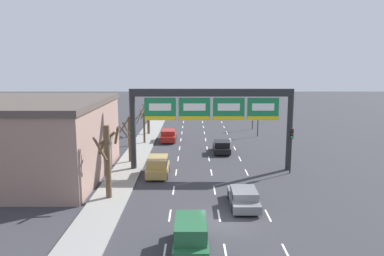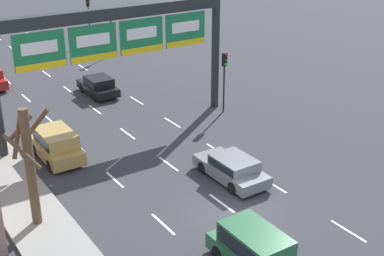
# 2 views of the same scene
# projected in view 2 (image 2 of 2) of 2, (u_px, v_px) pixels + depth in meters

# --- Properties ---
(ground_plane) EXTENTS (220.00, 220.00, 0.00)m
(ground_plane) POSITION_uv_depth(u_px,v_px,m) (234.00, 213.00, 25.11)
(ground_plane) COLOR #333338
(lane_dashes) EXTENTS (6.72, 67.00, 0.01)m
(lane_dashes) POSITION_uv_depth(u_px,v_px,m) (110.00, 121.00, 35.47)
(lane_dashes) COLOR white
(lane_dashes) RESTS_ON ground_plane
(sign_gantry) EXTENTS (15.34, 0.70, 7.75)m
(sign_gantry) POSITION_uv_depth(u_px,v_px,m) (116.00, 38.00, 31.92)
(sign_gantry) COLOR #232628
(sign_gantry) RESTS_ON ground_plane
(suv_gold) EXTENTS (1.92, 4.03, 1.74)m
(suv_gold) POSITION_uv_depth(u_px,v_px,m) (57.00, 144.00, 29.91)
(suv_gold) COLOR #A88947
(suv_gold) RESTS_ON ground_plane
(car_grey) EXTENTS (1.94, 4.45, 1.33)m
(car_grey) POSITION_uv_depth(u_px,v_px,m) (232.00, 167.00, 27.79)
(car_grey) COLOR slate
(car_grey) RESTS_ON ground_plane
(suv_green) EXTENTS (1.90, 4.07, 1.77)m
(suv_green) POSITION_uv_depth(u_px,v_px,m) (255.00, 248.00, 20.90)
(suv_green) COLOR #235B38
(suv_green) RESTS_ON ground_plane
(car_black) EXTENTS (1.84, 4.03, 1.39)m
(car_black) POSITION_uv_depth(u_px,v_px,m) (98.00, 85.00, 39.99)
(car_black) COLOR black
(car_black) RESTS_ON ground_plane
(traffic_light_near_gantry) EXTENTS (0.30, 0.35, 4.19)m
(traffic_light_near_gantry) POSITION_uv_depth(u_px,v_px,m) (224.00, 70.00, 35.81)
(traffic_light_near_gantry) COLOR black
(traffic_light_near_gantry) RESTS_ON ground_plane
(traffic_light_mid_block) EXTENTS (0.30, 0.35, 4.35)m
(traffic_light_mid_block) POSITION_uv_depth(u_px,v_px,m) (111.00, 22.00, 49.39)
(traffic_light_mid_block) COLOR black
(traffic_light_mid_block) RESTS_ON ground_plane
(traffic_light_far_end) EXTENTS (0.30, 0.35, 4.57)m
(traffic_light_far_end) POSITION_uv_depth(u_px,v_px,m) (88.00, 10.00, 53.69)
(traffic_light_far_end) COLOR black
(traffic_light_far_end) RESTS_ON ground_plane
(tree_bare_furthest) EXTENTS (2.09, 2.08, 5.49)m
(tree_bare_furthest) POSITION_uv_depth(u_px,v_px,m) (29.00, 161.00, 22.91)
(tree_bare_furthest) COLOR brown
(tree_bare_furthest) RESTS_ON sidewalk_left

